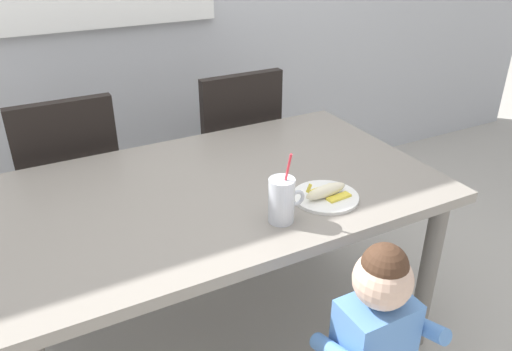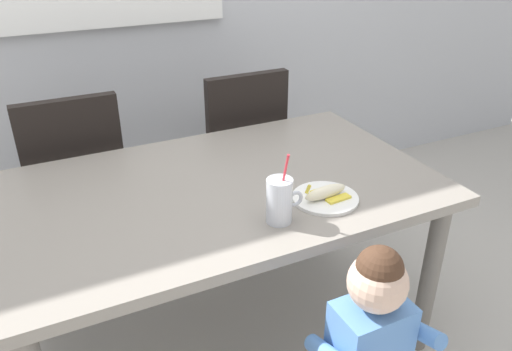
% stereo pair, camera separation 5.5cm
% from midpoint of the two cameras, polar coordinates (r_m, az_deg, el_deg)
% --- Properties ---
extents(ground_plane, '(24.00, 24.00, 0.00)m').
position_cam_midpoint_polar(ground_plane, '(2.29, -2.71, -17.72)').
color(ground_plane, '#B7B2A8').
extents(dining_table, '(1.58, 0.95, 0.75)m').
position_cam_midpoint_polar(dining_table, '(1.88, -3.15, -3.46)').
color(dining_table, gray).
rests_on(dining_table, ground).
extents(dining_chair_left, '(0.44, 0.44, 0.96)m').
position_cam_midpoint_polar(dining_chair_left, '(2.45, -19.14, -0.35)').
color(dining_chair_left, black).
rests_on(dining_chair_left, ground).
extents(dining_chair_right, '(0.44, 0.44, 0.96)m').
position_cam_midpoint_polar(dining_chair_right, '(2.64, -1.40, 3.27)').
color(dining_chair_right, black).
rests_on(dining_chair_right, ground).
extents(toddler_standing, '(0.33, 0.24, 0.84)m').
position_cam_midpoint_polar(toddler_standing, '(1.59, 13.85, -17.30)').
color(toddler_standing, '#3F4760').
rests_on(toddler_standing, ground).
extents(milk_cup, '(0.13, 0.08, 0.25)m').
position_cam_midpoint_polar(milk_cup, '(1.59, 3.68, -3.13)').
color(milk_cup, silver).
rests_on(milk_cup, dining_table).
extents(snack_plate, '(0.23, 0.23, 0.01)m').
position_cam_midpoint_polar(snack_plate, '(1.76, 8.74, -2.55)').
color(snack_plate, white).
rests_on(snack_plate, dining_table).
extents(peeled_banana, '(0.17, 0.11, 0.07)m').
position_cam_midpoint_polar(peeled_banana, '(1.74, 8.82, -1.91)').
color(peeled_banana, '#F4EAC6').
rests_on(peeled_banana, snack_plate).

